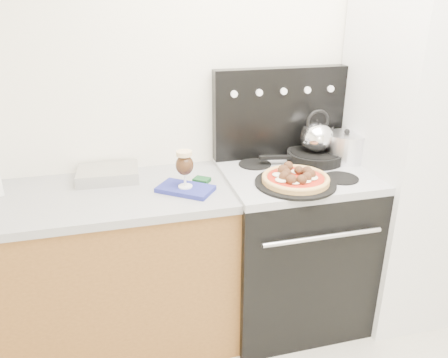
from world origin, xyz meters
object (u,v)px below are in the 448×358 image
object	(u,v)px
fridge	(414,156)
pizza	(296,177)
oven_mitt	(185,189)
pizza_pan	(295,183)
skillet	(315,156)
stock_pot	(345,148)
base_cabinet	(90,277)
beer_glass	(185,169)
stove_body	(291,249)
tea_kettle	(317,134)

from	to	relation	value
fridge	pizza	bearing A→B (deg)	-170.26
oven_mitt	pizza_pan	distance (m)	0.54
oven_mitt	skillet	distance (m)	0.79
stock_pot	oven_mitt	bearing A→B (deg)	-171.40
base_cabinet	skillet	distance (m)	1.37
fridge	beer_glass	xyz separation A→B (m)	(-1.30, -0.03, 0.07)
stove_body	fridge	size ratio (longest dim) A/B	0.46
base_cabinet	stove_body	world-z (taller)	stove_body
stove_body	pizza_pan	xyz separation A→B (m)	(-0.07, -0.16, 0.49)
stock_pot	base_cabinet	bearing A→B (deg)	-177.77
base_cabinet	pizza_pan	world-z (taller)	pizza_pan
stock_pot	fridge	bearing A→B (deg)	-15.72
stove_body	beer_glass	size ratio (longest dim) A/B	4.71
fridge	oven_mitt	distance (m)	1.30
base_cabinet	pizza_pan	bearing A→B (deg)	-10.02
pizza	skillet	world-z (taller)	pizza
tea_kettle	beer_glass	bearing A→B (deg)	-172.92
tea_kettle	stock_pot	bearing A→B (deg)	-20.02
pizza_pan	stock_pot	distance (m)	0.47
tea_kettle	pizza	bearing A→B (deg)	-136.38
base_cabinet	oven_mitt	size ratio (longest dim) A/B	5.51
base_cabinet	beer_glass	world-z (taller)	beer_glass
stove_body	pizza	distance (m)	0.54
pizza	tea_kettle	bearing A→B (deg)	49.75
stove_body	stock_pot	xyz separation A→B (m)	(0.32, 0.08, 0.55)
oven_mitt	skillet	xyz separation A→B (m)	(0.77, 0.18, 0.04)
stove_body	skillet	world-z (taller)	skillet
beer_glass	stove_body	bearing A→B (deg)	5.64
base_cabinet	fridge	size ratio (longest dim) A/B	0.76
stove_body	pizza_pan	distance (m)	0.52
skillet	tea_kettle	size ratio (longest dim) A/B	1.56
oven_mitt	skillet	size ratio (longest dim) A/B	0.85
stock_pot	stove_body	bearing A→B (deg)	-166.02
pizza	skillet	xyz separation A→B (m)	(0.24, 0.28, -0.01)
pizza	beer_glass	bearing A→B (deg)	169.58
oven_mitt	beer_glass	size ratio (longest dim) A/B	1.41
stove_body	tea_kettle	world-z (taller)	tea_kettle
stove_body	tea_kettle	bearing A→B (deg)	36.42
fridge	stock_pot	bearing A→B (deg)	164.28
tea_kettle	stock_pot	world-z (taller)	tea_kettle
oven_mitt	pizza	world-z (taller)	pizza
skillet	oven_mitt	bearing A→B (deg)	-166.78
beer_glass	pizza_pan	distance (m)	0.55
tea_kettle	stove_body	bearing A→B (deg)	-149.71
stock_pot	beer_glass	bearing A→B (deg)	-171.40
oven_mitt	stove_body	bearing A→B (deg)	5.64
pizza_pan	skillet	world-z (taller)	skillet
base_cabinet	skillet	xyz separation A→B (m)	(1.27, 0.10, 0.52)
fridge	oven_mitt	bearing A→B (deg)	-178.48
beer_glass	skillet	distance (m)	0.79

